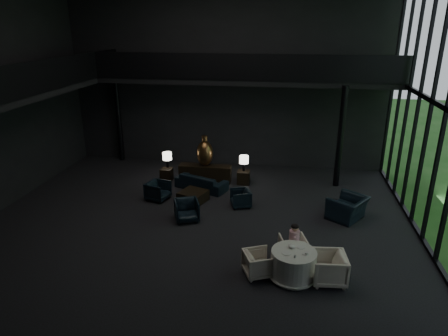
# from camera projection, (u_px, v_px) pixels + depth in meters

# --- Properties ---
(floor) EXTENTS (14.00, 12.00, 0.02)m
(floor) POSITION_uv_depth(u_px,v_px,m) (198.00, 222.00, 13.14)
(floor) COLOR black
(floor) RESTS_ON ground
(wall_back) EXTENTS (14.00, 0.04, 8.00)m
(wall_back) POSITION_uv_depth(u_px,v_px,m) (226.00, 76.00, 17.33)
(wall_back) COLOR black
(wall_back) RESTS_ON ground
(wall_front) EXTENTS (14.00, 0.04, 8.00)m
(wall_front) POSITION_uv_depth(u_px,v_px,m) (109.00, 172.00, 6.20)
(wall_front) COLOR black
(wall_front) RESTS_ON ground
(curtain_wall) EXTENTS (0.20, 12.00, 8.00)m
(curtain_wall) POSITION_uv_depth(u_px,v_px,m) (447.00, 109.00, 10.74)
(curtain_wall) COLOR black
(curtain_wall) RESTS_ON ground
(mezzanine_left) EXTENTS (2.00, 12.00, 0.25)m
(mezzanine_left) POSITION_uv_depth(u_px,v_px,m) (11.00, 96.00, 12.65)
(mezzanine_left) COLOR black
(mezzanine_left) RESTS_ON wall_left
(mezzanine_back) EXTENTS (12.00, 2.00, 0.25)m
(mezzanine_back) POSITION_uv_depth(u_px,v_px,m) (247.00, 80.00, 16.26)
(mezzanine_back) COLOR black
(mezzanine_back) RESTS_ON wall_back
(railing_left) EXTENTS (0.06, 12.00, 1.00)m
(railing_left) POSITION_uv_depth(u_px,v_px,m) (37.00, 77.00, 12.30)
(railing_left) COLOR black
(railing_left) RESTS_ON mezzanine_left
(railing_back) EXTENTS (12.00, 0.06, 1.00)m
(railing_back) POSITION_uv_depth(u_px,v_px,m) (244.00, 67.00, 15.12)
(railing_back) COLOR black
(railing_back) RESTS_ON mezzanine_back
(column_nw) EXTENTS (0.24, 0.24, 4.00)m
(column_nw) POSITION_uv_depth(u_px,v_px,m) (119.00, 119.00, 18.48)
(column_nw) COLOR black
(column_nw) RESTS_ON floor
(column_ne) EXTENTS (0.24, 0.24, 4.00)m
(column_ne) POSITION_uv_depth(u_px,v_px,m) (340.00, 138.00, 15.45)
(column_ne) COLOR black
(column_ne) RESTS_ON floor
(console) EXTENTS (2.14, 0.49, 0.68)m
(console) POSITION_uv_depth(u_px,v_px,m) (205.00, 173.00, 16.46)
(console) COLOR black
(console) RESTS_ON floor
(bronze_urn) EXTENTS (0.67, 0.67, 1.25)m
(bronze_urn) POSITION_uv_depth(u_px,v_px,m) (205.00, 153.00, 16.19)
(bronze_urn) COLOR #B3892A
(bronze_urn) RESTS_ON console
(side_table_left) EXTENTS (0.46, 0.46, 0.51)m
(side_table_left) POSITION_uv_depth(u_px,v_px,m) (167.00, 174.00, 16.58)
(side_table_left) COLOR black
(side_table_left) RESTS_ON floor
(table_lamp_left) EXTENTS (0.38, 0.38, 0.64)m
(table_lamp_left) POSITION_uv_depth(u_px,v_px,m) (167.00, 157.00, 16.51)
(table_lamp_left) COLOR black
(table_lamp_left) RESTS_ON side_table_left
(side_table_right) EXTENTS (0.49, 0.49, 0.54)m
(side_table_right) POSITION_uv_depth(u_px,v_px,m) (244.00, 177.00, 16.24)
(side_table_right) COLOR black
(side_table_right) RESTS_ON floor
(table_lamp_right) EXTENTS (0.38, 0.38, 0.63)m
(table_lamp_right) POSITION_uv_depth(u_px,v_px,m) (244.00, 160.00, 16.02)
(table_lamp_right) COLOR black
(table_lamp_right) RESTS_ON side_table_right
(sofa) EXTENTS (2.11, 1.30, 0.80)m
(sofa) POSITION_uv_depth(u_px,v_px,m) (201.00, 179.00, 15.66)
(sofa) COLOR black
(sofa) RESTS_ON floor
(lounge_armchair_west) EXTENTS (0.87, 0.90, 0.76)m
(lounge_armchair_west) POSITION_uv_depth(u_px,v_px,m) (158.00, 190.00, 14.71)
(lounge_armchair_west) COLOR black
(lounge_armchair_west) RESTS_ON floor
(lounge_armchair_east) EXTENTS (0.72, 0.74, 0.61)m
(lounge_armchair_east) POSITION_uv_depth(u_px,v_px,m) (241.00, 198.00, 14.19)
(lounge_armchair_east) COLOR black
(lounge_armchair_east) RESTS_ON floor
(lounge_armchair_south) EXTENTS (0.98, 0.95, 0.79)m
(lounge_armchair_south) POSITION_uv_depth(u_px,v_px,m) (187.00, 209.00, 13.16)
(lounge_armchair_south) COLOR black
(lounge_armchair_south) RESTS_ON floor
(window_armchair) EXTENTS (1.45, 1.57, 1.15)m
(window_armchair) POSITION_uv_depth(u_px,v_px,m) (348.00, 203.00, 13.21)
(window_armchair) COLOR black
(window_armchair) RESTS_ON floor
(coffee_table) EXTENTS (1.14, 1.14, 0.39)m
(coffee_table) POSITION_uv_depth(u_px,v_px,m) (193.00, 196.00, 14.62)
(coffee_table) COLOR black
(coffee_table) RESTS_ON floor
(dining_table) EXTENTS (1.30, 1.30, 0.75)m
(dining_table) POSITION_uv_depth(u_px,v_px,m) (293.00, 266.00, 10.22)
(dining_table) COLOR white
(dining_table) RESTS_ON floor
(dining_chair_north) EXTENTS (0.75, 0.72, 0.64)m
(dining_chair_north) POSITION_uv_depth(u_px,v_px,m) (293.00, 247.00, 11.08)
(dining_chair_north) COLOR beige
(dining_chair_north) RESTS_ON floor
(dining_chair_east) EXTENTS (0.95, 1.00, 0.95)m
(dining_chair_east) POSITION_uv_depth(u_px,v_px,m) (329.00, 265.00, 9.99)
(dining_chair_east) COLOR beige
(dining_chair_east) RESTS_ON floor
(dining_chair_west) EXTENTS (0.83, 0.85, 0.68)m
(dining_chair_west) POSITION_uv_depth(u_px,v_px,m) (259.00, 263.00, 10.31)
(dining_chair_west) COLOR beige
(dining_chair_west) RESTS_ON floor
(child) EXTENTS (0.29, 0.29, 0.61)m
(child) POSITION_uv_depth(u_px,v_px,m) (295.00, 234.00, 10.89)
(child) COLOR #D7A7BD
(child) RESTS_ON dining_chair_north
(plate_a) EXTENTS (0.26, 0.26, 0.01)m
(plate_a) POSITION_uv_depth(u_px,v_px,m) (286.00, 253.00, 9.99)
(plate_a) COLOR white
(plate_a) RESTS_ON dining_table
(plate_b) EXTENTS (0.25, 0.25, 0.01)m
(plate_b) POSITION_uv_depth(u_px,v_px,m) (301.00, 247.00, 10.26)
(plate_b) COLOR white
(plate_b) RESTS_ON dining_table
(saucer) EXTENTS (0.18, 0.18, 0.01)m
(saucer) POSITION_uv_depth(u_px,v_px,m) (305.00, 254.00, 9.96)
(saucer) COLOR white
(saucer) RESTS_ON dining_table
(coffee_cup) EXTENTS (0.09, 0.09, 0.06)m
(coffee_cup) POSITION_uv_depth(u_px,v_px,m) (307.00, 253.00, 9.92)
(coffee_cup) COLOR white
(coffee_cup) RESTS_ON saucer
(cereal_bowl) EXTENTS (0.17, 0.17, 0.08)m
(cereal_bowl) POSITION_uv_depth(u_px,v_px,m) (292.00, 246.00, 10.23)
(cereal_bowl) COLOR white
(cereal_bowl) RESTS_ON dining_table
(cream_pot) EXTENTS (0.07, 0.07, 0.06)m
(cream_pot) POSITION_uv_depth(u_px,v_px,m) (295.00, 257.00, 9.80)
(cream_pot) COLOR #99999E
(cream_pot) RESTS_ON dining_table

